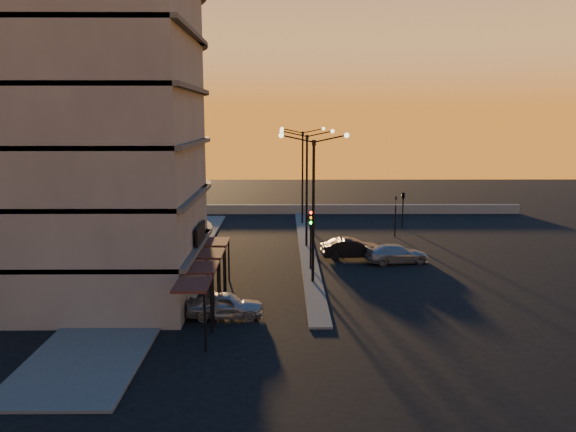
# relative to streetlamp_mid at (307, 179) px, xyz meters

# --- Properties ---
(ground) EXTENTS (120.00, 120.00, 0.00)m
(ground) POSITION_rel_streetlamp_mid_xyz_m (0.00, -10.00, -5.59)
(ground) COLOR black
(ground) RESTS_ON ground
(sidewalk_west) EXTENTS (5.00, 40.00, 0.12)m
(sidewalk_west) POSITION_rel_streetlamp_mid_xyz_m (-10.50, -6.00, -5.53)
(sidewalk_west) COLOR #4B4B48
(sidewalk_west) RESTS_ON ground
(median) EXTENTS (1.20, 36.00, 0.12)m
(median) POSITION_rel_streetlamp_mid_xyz_m (0.00, 0.00, -5.53)
(median) COLOR #4B4B48
(median) RESTS_ON ground
(parapet) EXTENTS (44.00, 0.50, 1.00)m
(parapet) POSITION_rel_streetlamp_mid_xyz_m (2.00, 16.00, -5.09)
(parapet) COLOR slate
(parapet) RESTS_ON ground
(building) EXTENTS (14.35, 17.08, 25.00)m
(building) POSITION_rel_streetlamp_mid_xyz_m (-14.00, -9.97, 6.32)
(building) COLOR #69635C
(building) RESTS_ON ground
(streetlamp_near) EXTENTS (4.32, 0.32, 9.51)m
(streetlamp_near) POSITION_rel_streetlamp_mid_xyz_m (0.00, -10.00, 0.00)
(streetlamp_near) COLOR black
(streetlamp_near) RESTS_ON ground
(streetlamp_mid) EXTENTS (4.32, 0.32, 9.51)m
(streetlamp_mid) POSITION_rel_streetlamp_mid_xyz_m (0.00, 0.00, 0.00)
(streetlamp_mid) COLOR black
(streetlamp_mid) RESTS_ON ground
(streetlamp_far) EXTENTS (4.32, 0.32, 9.51)m
(streetlamp_far) POSITION_rel_streetlamp_mid_xyz_m (0.00, 10.00, 0.00)
(streetlamp_far) COLOR black
(streetlamp_far) RESTS_ON ground
(traffic_light_main) EXTENTS (0.28, 0.44, 4.25)m
(traffic_light_main) POSITION_rel_streetlamp_mid_xyz_m (0.00, -7.13, -2.70)
(traffic_light_main) COLOR black
(traffic_light_main) RESTS_ON ground
(signal_east_a) EXTENTS (0.13, 0.16, 3.60)m
(signal_east_a) POSITION_rel_streetlamp_mid_xyz_m (8.00, 4.00, -3.66)
(signal_east_a) COLOR black
(signal_east_a) RESTS_ON ground
(signal_east_b) EXTENTS (0.42, 1.99, 3.60)m
(signal_east_b) POSITION_rel_streetlamp_mid_xyz_m (9.50, 8.00, -2.49)
(signal_east_b) COLOR black
(signal_east_b) RESTS_ON ground
(car_hatchback) EXTENTS (4.06, 1.65, 1.38)m
(car_hatchback) POSITION_rel_streetlamp_mid_xyz_m (-4.94, -16.24, -4.90)
(car_hatchback) COLOR #96989D
(car_hatchback) RESTS_ON ground
(car_sedan) EXTENTS (4.71, 2.04, 1.51)m
(car_sedan) POSITION_rel_streetlamp_mid_xyz_m (3.25, -3.63, -4.84)
(car_sedan) COLOR black
(car_sedan) RESTS_ON ground
(car_wagon) EXTENTS (4.85, 2.59, 1.34)m
(car_wagon) POSITION_rel_streetlamp_mid_xyz_m (6.37, -5.01, -4.92)
(car_wagon) COLOR #919298
(car_wagon) RESTS_ON ground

